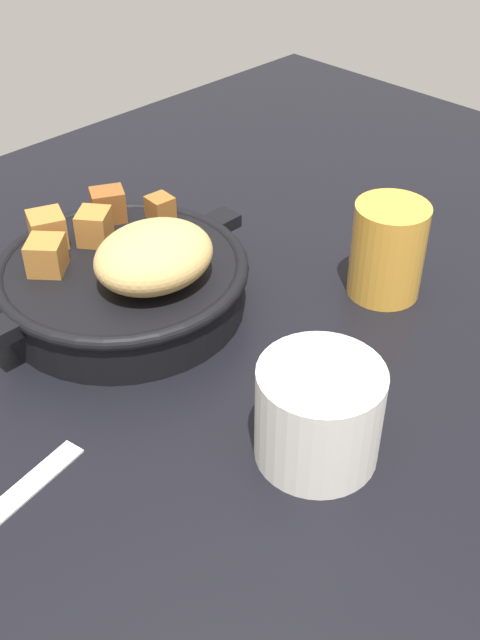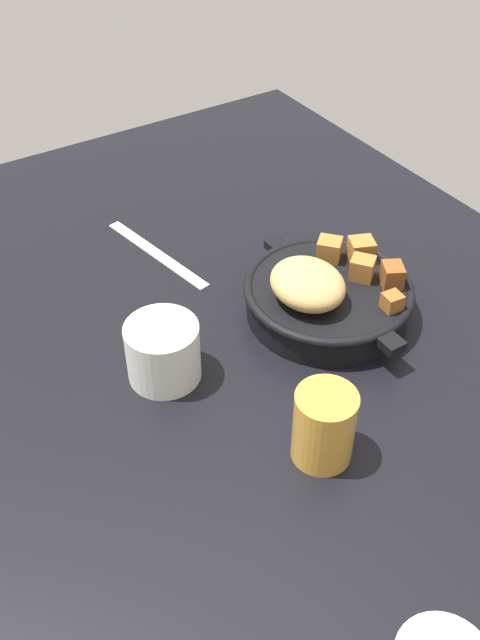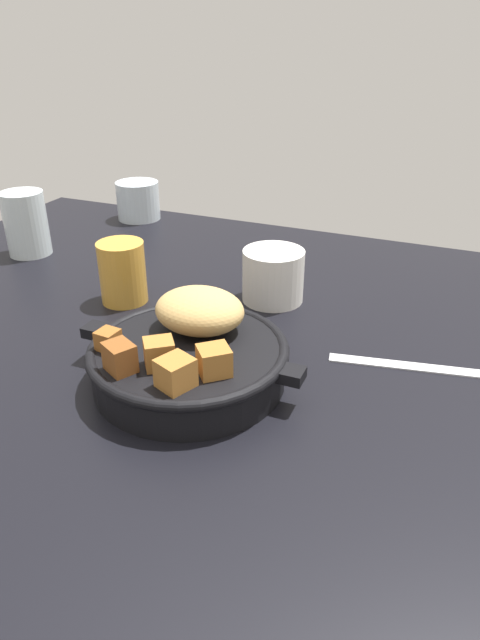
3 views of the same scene
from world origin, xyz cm
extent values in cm
cube|color=black|center=(0.00, 0.00, -1.20)|extent=(118.90, 86.72, 2.40)
cylinder|color=black|center=(-0.17, -9.65, 2.15)|extent=(20.24, 20.24, 4.31)
torus|color=black|center=(-0.17, -9.65, 3.96)|extent=(21.03, 21.03, 1.20)
cube|color=black|center=(11.16, -9.65, 3.66)|extent=(2.64, 2.40, 1.20)
cube|color=black|center=(-11.50, -9.65, 3.66)|extent=(2.64, 2.40, 1.20)
ellipsoid|color=tan|center=(-0.51, -5.84, 6.59)|extent=(9.86, 8.39, 4.57)
cube|color=#A86B2D|center=(-0.76, -14.08, 5.72)|extent=(3.79, 3.74, 2.83)
cube|color=#A86B2D|center=(4.64, -13.16, 5.69)|extent=(4.03, 4.01, 2.76)
cube|color=#935623|center=(-7.29, -13.21, 5.33)|extent=(2.24, 2.31, 2.06)
cube|color=#A86B2D|center=(2.33, -16.48, 5.73)|extent=(3.78, 3.89, 2.85)
cube|color=brown|center=(-3.84, -16.20, 5.75)|extent=(3.67, 3.48, 2.88)
cube|color=silver|center=(22.68, 2.60, 0.18)|extent=(20.57, 5.34, 0.36)
cylinder|color=silver|center=(1.28, 12.64, 3.59)|extent=(8.35, 8.35, 7.18)
cylinder|color=gold|center=(-17.36, 4.46, 4.20)|extent=(6.29, 6.29, 8.41)
camera|label=1|loc=(30.02, 34.07, 38.46)|focal=42.58mm
camera|label=2|loc=(-52.13, 36.49, 58.82)|focal=40.22mm
camera|label=3|loc=(24.39, -53.58, 33.79)|focal=31.46mm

